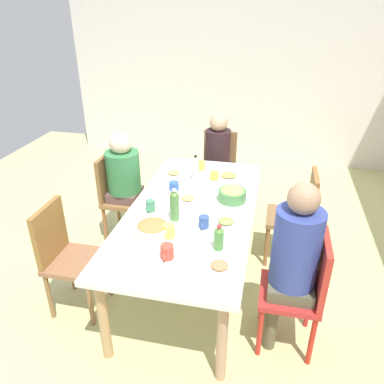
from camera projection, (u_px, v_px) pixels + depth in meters
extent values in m
plane|color=#BFC080|center=(192.00, 279.00, 3.36)|extent=(7.07, 7.07, 0.00)
cube|color=silver|center=(238.00, 72.00, 5.38)|extent=(0.12, 4.94, 2.60)
cube|color=white|center=(192.00, 211.00, 3.04)|extent=(2.04, 0.99, 0.04)
cylinder|color=tan|center=(175.00, 194.00, 4.08)|extent=(0.07, 0.07, 0.68)
cylinder|color=tan|center=(104.00, 319.00, 2.49)|extent=(0.07, 0.07, 0.68)
cylinder|color=tan|center=(248.00, 202.00, 3.93)|extent=(0.07, 0.07, 0.68)
cylinder|color=tan|center=(222.00, 340.00, 2.33)|extent=(0.07, 0.07, 0.68)
cube|color=#B42A28|center=(289.00, 293.00, 2.57)|extent=(0.40, 0.40, 0.04)
cylinder|color=red|center=(312.00, 340.00, 2.49)|extent=(0.04, 0.04, 0.43)
cylinder|color=red|center=(309.00, 304.00, 2.78)|extent=(0.04, 0.04, 0.43)
cylinder|color=red|center=(260.00, 332.00, 2.55)|extent=(0.04, 0.04, 0.43)
cylinder|color=#AD2E1A|center=(263.00, 297.00, 2.85)|extent=(0.04, 0.04, 0.43)
cube|color=#BA3026|center=(322.00, 270.00, 2.42)|extent=(0.38, 0.04, 0.45)
cylinder|color=brown|center=(271.00, 322.00, 2.61)|extent=(0.09, 0.09, 0.45)
cylinder|color=brown|center=(272.00, 306.00, 2.75)|extent=(0.09, 0.09, 0.45)
cube|color=#55553E|center=(290.00, 286.00, 2.54)|extent=(0.30, 0.30, 0.10)
cylinder|color=#334492|center=(296.00, 248.00, 2.39)|extent=(0.31, 0.31, 0.54)
sphere|color=tan|center=(304.00, 199.00, 2.23)|extent=(0.20, 0.20, 0.20)
cube|color=olive|center=(288.00, 218.00, 3.45)|extent=(0.40, 0.40, 0.04)
cylinder|color=olive|center=(305.00, 251.00, 3.37)|extent=(0.04, 0.04, 0.43)
cylinder|color=olive|center=(303.00, 231.00, 3.67)|extent=(0.04, 0.04, 0.43)
cylinder|color=brown|center=(267.00, 246.00, 3.44)|extent=(0.04, 0.04, 0.43)
cylinder|color=olive|center=(268.00, 227.00, 3.73)|extent=(0.04, 0.04, 0.43)
cube|color=#946133|center=(312.00, 197.00, 3.31)|extent=(0.38, 0.04, 0.45)
cube|color=olive|center=(126.00, 200.00, 3.76)|extent=(0.40, 0.40, 0.04)
cylinder|color=olive|center=(118.00, 209.00, 4.04)|extent=(0.04, 0.04, 0.43)
cylinder|color=#935A36|center=(105.00, 226.00, 3.75)|extent=(0.04, 0.04, 0.43)
cylinder|color=olive|center=(148.00, 213.00, 3.98)|extent=(0.04, 0.04, 0.43)
cylinder|color=olive|center=(137.00, 230.00, 3.68)|extent=(0.04, 0.04, 0.43)
cube|color=brown|center=(106.00, 177.00, 3.69)|extent=(0.38, 0.04, 0.45)
cylinder|color=#4F443B|center=(139.00, 215.00, 3.91)|extent=(0.09, 0.09, 0.45)
cylinder|color=#565046|center=(134.00, 223.00, 3.77)|extent=(0.09, 0.09, 0.45)
cube|color=brown|center=(125.00, 195.00, 3.73)|extent=(0.30, 0.30, 0.10)
cylinder|color=#367C47|center=(123.00, 172.00, 3.62)|extent=(0.33, 0.33, 0.40)
sphere|color=beige|center=(120.00, 143.00, 3.48)|extent=(0.21, 0.21, 0.21)
cube|color=olive|center=(217.00, 174.00, 4.31)|extent=(0.40, 0.40, 0.04)
cylinder|color=brown|center=(233.00, 187.00, 4.53)|extent=(0.04, 0.04, 0.43)
cylinder|color=#8F5E3C|center=(205.00, 184.00, 4.59)|extent=(0.04, 0.04, 0.43)
cylinder|color=olive|center=(229.00, 200.00, 4.23)|extent=(0.04, 0.04, 0.43)
cylinder|color=olive|center=(199.00, 197.00, 4.30)|extent=(0.04, 0.04, 0.43)
cube|color=olive|center=(220.00, 150.00, 4.36)|extent=(0.04, 0.38, 0.45)
cylinder|color=#323A54|center=(222.00, 196.00, 4.30)|extent=(0.09, 0.09, 0.45)
cylinder|color=#2F2B4F|center=(208.00, 194.00, 4.33)|extent=(0.09, 0.09, 0.45)
cube|color=#2C3548|center=(217.00, 170.00, 4.28)|extent=(0.30, 0.30, 0.10)
cylinder|color=#2D1C20|center=(218.00, 148.00, 4.16)|extent=(0.28, 0.28, 0.42)
sphere|color=tan|center=(219.00, 122.00, 4.03)|extent=(0.20, 0.20, 0.20)
cube|color=#8F5F41|center=(76.00, 262.00, 2.87)|extent=(0.40, 0.40, 0.04)
cylinder|color=brown|center=(71.00, 268.00, 3.16)|extent=(0.04, 0.04, 0.43)
cylinder|color=olive|center=(49.00, 296.00, 2.86)|extent=(0.04, 0.04, 0.43)
cylinder|color=brown|center=(109.00, 274.00, 3.09)|extent=(0.04, 0.04, 0.43)
cylinder|color=#8E6442|center=(90.00, 303.00, 2.80)|extent=(0.04, 0.04, 0.43)
cube|color=olive|center=(50.00, 233.00, 2.80)|extent=(0.38, 0.04, 0.45)
cylinder|color=beige|center=(174.00, 174.00, 3.61)|extent=(0.21, 0.21, 0.01)
ellipsoid|color=tan|center=(174.00, 172.00, 3.60)|extent=(0.11, 0.11, 0.02)
cylinder|color=white|center=(219.00, 268.00, 2.35)|extent=(0.21, 0.21, 0.01)
ellipsoid|color=#D17C4F|center=(219.00, 265.00, 2.34)|extent=(0.11, 0.11, 0.02)
cylinder|color=silver|center=(226.00, 223.00, 2.82)|extent=(0.21, 0.21, 0.01)
ellipsoid|color=#849D4E|center=(226.00, 221.00, 2.81)|extent=(0.12, 0.12, 0.02)
cylinder|color=white|center=(188.00, 200.00, 3.15)|extent=(0.20, 0.20, 0.01)
ellipsoid|color=tan|center=(188.00, 198.00, 3.14)|extent=(0.11, 0.11, 0.02)
cylinder|color=silver|center=(229.00, 177.00, 3.55)|extent=(0.26, 0.26, 0.01)
ellipsoid|color=tan|center=(229.00, 175.00, 3.55)|extent=(0.14, 0.14, 0.02)
cylinder|color=beige|center=(153.00, 230.00, 2.68)|extent=(0.27, 0.27, 0.08)
ellipsoid|color=#AD7A42|center=(152.00, 225.00, 2.67)|extent=(0.22, 0.22, 0.04)
cylinder|color=#4A8749|center=(232.00, 195.00, 3.14)|extent=(0.24, 0.24, 0.09)
ellipsoid|color=#D5BC5F|center=(232.00, 190.00, 3.11)|extent=(0.19, 0.19, 0.04)
cylinder|color=#E3CE55|center=(169.00, 231.00, 2.65)|extent=(0.09, 0.09, 0.10)
torus|color=#E5CE4E|center=(167.00, 235.00, 2.60)|extent=(0.05, 0.01, 0.05)
cylinder|color=gold|center=(215.00, 175.00, 3.51)|extent=(0.09, 0.09, 0.08)
torus|color=#E2BE52|center=(214.00, 178.00, 3.46)|extent=(0.05, 0.01, 0.05)
cylinder|color=#325194|center=(204.00, 222.00, 2.76)|extent=(0.07, 0.07, 0.09)
torus|color=#3763A3|center=(203.00, 225.00, 2.72)|extent=(0.05, 0.01, 0.05)
cylinder|color=#325A9F|center=(174.00, 186.00, 3.32)|extent=(0.09, 0.09, 0.07)
torus|color=#304F9E|center=(172.00, 189.00, 3.27)|extent=(0.05, 0.01, 0.05)
cylinder|color=#45825D|center=(150.00, 206.00, 2.98)|extent=(0.07, 0.07, 0.09)
torus|color=#419566|center=(149.00, 209.00, 2.94)|extent=(0.05, 0.01, 0.05)
cylinder|color=#C54435|center=(167.00, 252.00, 2.43)|extent=(0.09, 0.09, 0.10)
torus|color=#C44E39|center=(165.00, 257.00, 2.39)|extent=(0.05, 0.01, 0.05)
cylinder|color=#E0CF49|center=(201.00, 165.00, 3.71)|extent=(0.09, 0.09, 0.08)
torus|color=#E2C152|center=(199.00, 168.00, 3.66)|extent=(0.05, 0.01, 0.05)
cylinder|color=#4A893D|center=(219.00, 240.00, 2.51)|extent=(0.07, 0.07, 0.14)
cone|color=#528935|center=(219.00, 229.00, 2.47)|extent=(0.06, 0.06, 0.03)
cylinder|color=red|center=(219.00, 226.00, 2.46)|extent=(0.03, 0.03, 0.01)
cylinder|color=#4F8441|center=(175.00, 207.00, 2.83)|extent=(0.07, 0.07, 0.22)
cone|color=#547A31|center=(174.00, 193.00, 2.77)|extent=(0.06, 0.06, 0.03)
cylinder|color=white|center=(174.00, 190.00, 2.77)|extent=(0.03, 0.03, 0.01)
cylinder|color=silver|center=(196.00, 170.00, 3.48)|extent=(0.06, 0.06, 0.20)
cone|color=silver|center=(196.00, 158.00, 3.42)|extent=(0.05, 0.05, 0.03)
cylinder|color=black|center=(196.00, 156.00, 3.42)|extent=(0.03, 0.03, 0.01)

